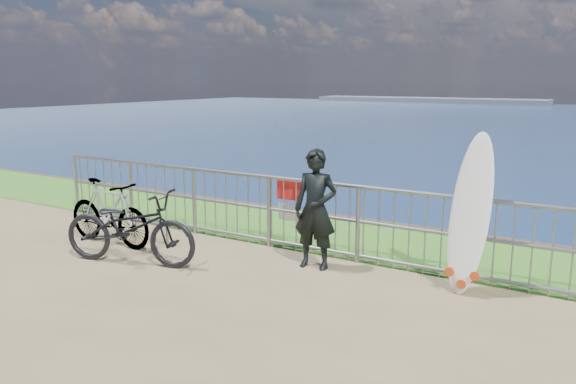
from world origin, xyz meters
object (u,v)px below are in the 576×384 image
Objects in this scene: surfer at (316,209)px; surfboard at (470,220)px; bicycle_far at (109,212)px; bicycle_near at (130,227)px.

surfboard is at bearing -1.49° from surfer.
bicycle_far is (-5.30, -0.91, -0.39)m from surfboard.
bicycle_near reaches higher than bicycle_far.
surfboard is 1.14× the size of bicycle_far.
bicycle_far is at bearing -174.49° from surfer.
surfer is 0.95× the size of bicycle_far.
surfer is 3.38m from bicycle_far.
surfer is at bearing -76.91° from bicycle_far.
bicycle_near is at bearing -159.40° from surfer.
surfer is 2.02m from surfboard.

